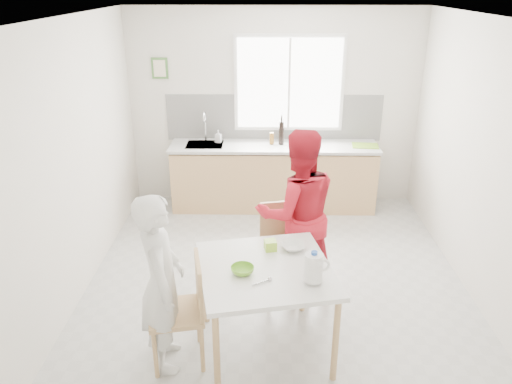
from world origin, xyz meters
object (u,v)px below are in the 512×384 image
at_px(wine_bottle_b, 281,131).
at_px(person_white, 162,283).
at_px(dining_table, 265,276).
at_px(person_red, 297,214).
at_px(wine_bottle_a, 281,133).
at_px(chair_left, 185,307).
at_px(bowl_white, 293,247).
at_px(milk_jug, 314,267).
at_px(bowl_green, 242,270).
at_px(chair_far, 283,246).

bearing_deg(wine_bottle_b, person_white, -107.47).
xyz_separation_m(dining_table, person_red, (0.32, 0.93, 0.13)).
bearing_deg(wine_bottle_a, chair_left, -105.59).
height_order(chair_left, person_white, person_white).
relative_size(bowl_white, wine_bottle_a, 0.65).
xyz_separation_m(person_red, wine_bottle_b, (-0.09, 2.24, 0.20)).
distance_m(person_red, milk_jug, 1.15).
distance_m(bowl_green, wine_bottle_b, 3.30).
distance_m(bowl_white, wine_bottle_a, 2.73).
distance_m(person_white, bowl_green, 0.65).
xyz_separation_m(person_white, person_red, (1.15, 1.10, 0.10)).
distance_m(dining_table, bowl_green, 0.24).
bearing_deg(person_red, chair_left, 35.94).
xyz_separation_m(bowl_white, wine_bottle_b, (-0.02, 2.87, 0.22)).
height_order(wine_bottle_a, wine_bottle_b, wine_bottle_a).
bearing_deg(wine_bottle_a, chair_far, -91.00).
bearing_deg(bowl_green, wine_bottle_b, 82.85).
bearing_deg(bowl_white, wine_bottle_a, 90.58).
xyz_separation_m(bowl_green, milk_jug, (0.56, -0.12, 0.11)).
distance_m(chair_left, chair_far, 1.32).
bearing_deg(wine_bottle_a, dining_table, -94.10).
xyz_separation_m(milk_jug, wine_bottle_a, (-0.16, 3.23, 0.12)).
bearing_deg(wine_bottle_a, bowl_white, -89.42).
bearing_deg(wine_bottle_b, chair_left, -105.01).
bearing_deg(wine_bottle_b, wine_bottle_a, -92.44).
bearing_deg(chair_far, dining_table, -113.03).
distance_m(person_red, wine_bottle_a, 2.10).
xyz_separation_m(dining_table, bowl_green, (-0.19, -0.09, 0.11)).
bearing_deg(bowl_white, person_white, -156.20).
bearing_deg(chair_far, person_red, 10.84).
height_order(person_white, wine_bottle_a, person_white).
height_order(chair_far, person_white, person_white).
xyz_separation_m(chair_left, person_white, (-0.16, -0.03, 0.25)).
distance_m(dining_table, chair_far, 0.92).
bearing_deg(wine_bottle_b, dining_table, -94.02).
bearing_deg(bowl_green, wine_bottle_a, 82.63).
bearing_deg(chair_far, milk_jug, -91.36).
bearing_deg(bowl_white, chair_left, -154.17).
bearing_deg(person_white, milk_jug, -103.50).
height_order(bowl_green, bowl_white, bowl_green).
bearing_deg(bowl_white, milk_jug, -75.94).
distance_m(person_red, bowl_white, 0.63).
distance_m(dining_table, chair_left, 0.71).
xyz_separation_m(person_white, bowl_white, (1.07, 0.47, 0.08)).
distance_m(bowl_green, bowl_white, 0.58).
bearing_deg(chair_left, dining_table, 90.00).
xyz_separation_m(dining_table, chair_far, (0.18, 0.88, -0.20)).
xyz_separation_m(person_white, wine_bottle_a, (1.05, 3.19, 0.31)).
distance_m(chair_far, person_red, 0.37).
height_order(dining_table, bowl_green, bowl_green).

